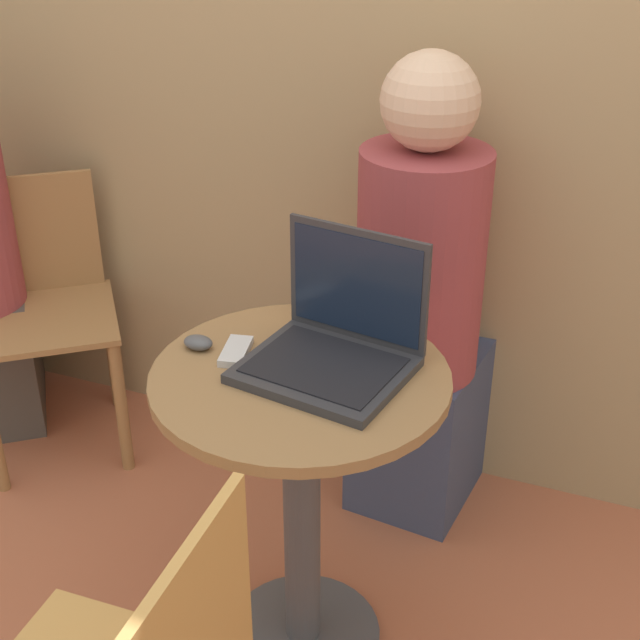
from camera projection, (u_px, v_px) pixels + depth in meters
The scene contains 8 objects.
ground_plane at pixel (303, 636), 2.11m from camera, with size 12.00×12.00×0.00m, color #B26042.
back_wall at pixel (424, 10), 2.13m from camera, with size 7.00×0.05×2.60m.
round_table at pixel (301, 465), 1.87m from camera, with size 0.60×0.60×0.73m.
laptop at pixel (335, 341), 1.76m from camera, with size 0.35×0.31×0.26m.
cell_phone at pixel (236, 351), 1.82m from camera, with size 0.07×0.12×0.02m.
computer_mouse at pixel (198, 342), 1.84m from camera, with size 0.06×0.05×0.03m.
person_seated at pixel (424, 328), 2.32m from camera, with size 0.34×0.50×1.26m.
chair_background at pixel (45, 312), 2.63m from camera, with size 0.56×0.56×0.81m.
Camera 1 is at (0.58, -1.38, 1.66)m, focal length 50.00 mm.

